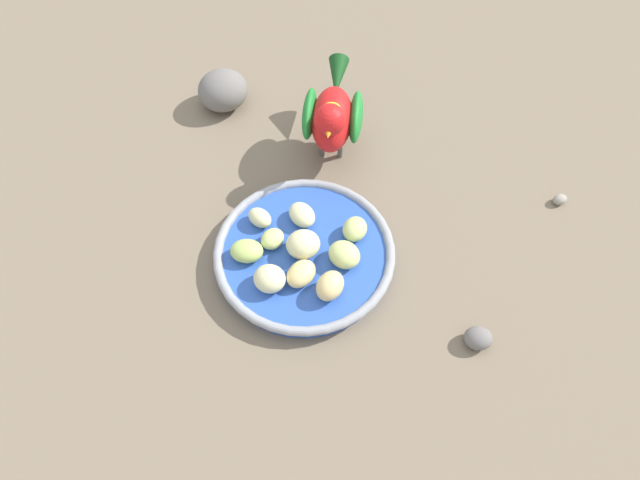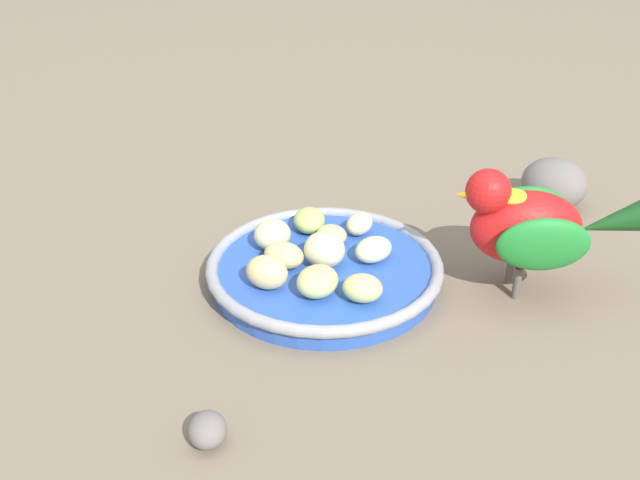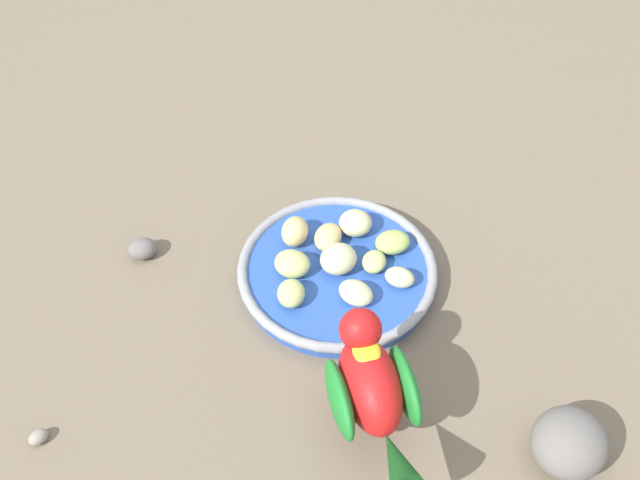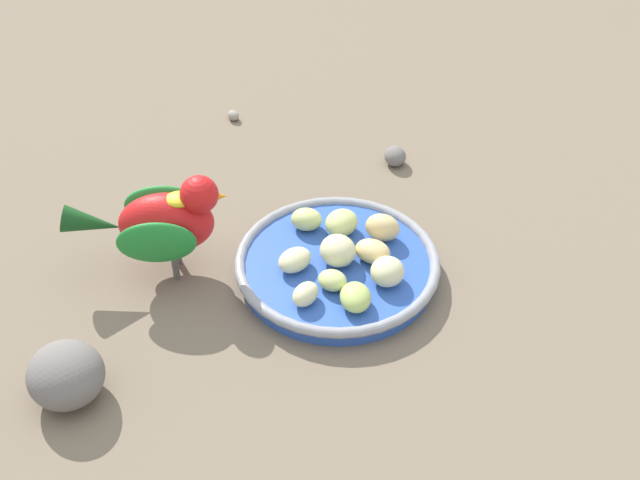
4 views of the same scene
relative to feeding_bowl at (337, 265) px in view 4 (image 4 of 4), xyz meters
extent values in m
plane|color=#756651|center=(0.03, 0.01, -0.01)|extent=(4.00, 4.00, 0.00)
cylinder|color=#2D56B7|center=(0.00, 0.00, 0.00)|extent=(0.20, 0.20, 0.02)
torus|color=#93969B|center=(0.00, 0.00, 0.01)|extent=(0.21, 0.21, 0.01)
ellipsoid|color=#B2CC66|center=(-0.05, -0.04, 0.02)|extent=(0.05, 0.04, 0.02)
ellipsoid|color=beige|center=(-0.03, 0.04, 0.02)|extent=(0.05, 0.04, 0.02)
ellipsoid|color=#C6D17A|center=(0.05, 0.01, 0.02)|extent=(0.04, 0.04, 0.03)
ellipsoid|color=beige|center=(-0.07, 0.01, 0.02)|extent=(0.03, 0.03, 0.02)
ellipsoid|color=beige|center=(0.00, 0.00, 0.02)|extent=(0.05, 0.05, 0.03)
ellipsoid|color=#C6D17A|center=(0.04, 0.05, 0.02)|extent=(0.03, 0.04, 0.02)
ellipsoid|color=#E5C67F|center=(0.02, -0.03, 0.02)|extent=(0.03, 0.04, 0.02)
ellipsoid|color=beige|center=(-0.01, -0.06, 0.02)|extent=(0.04, 0.04, 0.03)
ellipsoid|color=#C6D17A|center=(-0.04, -0.01, 0.01)|extent=(0.03, 0.03, 0.02)
ellipsoid|color=#E5C67F|center=(0.05, -0.03, 0.02)|extent=(0.03, 0.04, 0.03)
cylinder|color=#59544C|center=(-0.05, 0.16, 0.00)|extent=(0.01, 0.01, 0.03)
cylinder|color=#59544C|center=(-0.07, 0.15, 0.00)|extent=(0.01, 0.01, 0.03)
ellipsoid|color=red|center=(-0.06, 0.16, 0.05)|extent=(0.09, 0.11, 0.07)
ellipsoid|color=#1E7F2D|center=(-0.03, 0.18, 0.05)|extent=(0.05, 0.08, 0.05)
ellipsoid|color=#1E7F2D|center=(-0.09, 0.15, 0.05)|extent=(0.05, 0.08, 0.05)
cone|color=#144719|center=(-0.09, 0.23, 0.05)|extent=(0.05, 0.07, 0.04)
sphere|color=red|center=(-0.04, 0.13, 0.08)|extent=(0.05, 0.05, 0.04)
cone|color=orange|center=(-0.03, 0.11, 0.08)|extent=(0.02, 0.02, 0.01)
ellipsoid|color=yellow|center=(-0.05, 0.15, 0.08)|extent=(0.04, 0.04, 0.01)
ellipsoid|color=slate|center=(-0.24, 0.16, 0.01)|extent=(0.09, 0.09, 0.05)
ellipsoid|color=gray|center=(0.23, 0.24, -0.01)|extent=(0.02, 0.02, 0.01)
ellipsoid|color=slate|center=(0.21, 0.01, 0.00)|extent=(0.04, 0.04, 0.02)
camera|label=1|loc=(0.19, -0.28, 0.55)|focal=31.16mm
camera|label=2|loc=(0.54, 0.23, 0.36)|focal=43.26mm
camera|label=3|loc=(-0.09, 0.52, 0.64)|focal=44.11mm
camera|label=4|loc=(-0.57, -0.21, 0.55)|focal=44.67mm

